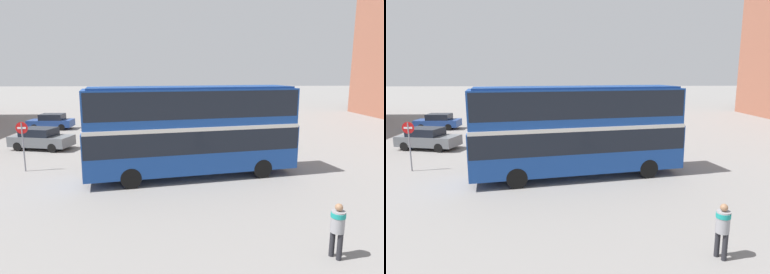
# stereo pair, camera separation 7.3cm
# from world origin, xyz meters

# --- Properties ---
(ground_plane) EXTENTS (240.00, 240.00, 0.00)m
(ground_plane) POSITION_xyz_m (0.00, 0.00, 0.00)
(ground_plane) COLOR gray
(double_decker_bus) EXTENTS (11.28, 4.66, 4.77)m
(double_decker_bus) POSITION_xyz_m (0.60, -0.61, 2.73)
(double_decker_bus) COLOR #194293
(double_decker_bus) RESTS_ON ground_plane
(pedestrian_foreground) EXTENTS (0.57, 0.57, 1.72)m
(pedestrian_foreground) POSITION_xyz_m (4.46, -8.98, 1.05)
(pedestrian_foreground) COLOR #232328
(pedestrian_foreground) RESTS_ON ground_plane
(parked_car_kerb_near) EXTENTS (4.61, 2.79, 1.54)m
(parked_car_kerb_near) POSITION_xyz_m (-9.92, 6.53, 0.78)
(parked_car_kerb_near) COLOR slate
(parked_car_kerb_near) RESTS_ON ground_plane
(parked_car_kerb_far) EXTENTS (4.13, 1.92, 1.50)m
(parked_car_kerb_far) POSITION_xyz_m (-12.30, 15.47, 0.75)
(parked_car_kerb_far) COLOR navy
(parked_car_kerb_far) RESTS_ON ground_plane
(no_entry_sign) EXTENTS (0.66, 0.08, 2.79)m
(no_entry_sign) POSITION_xyz_m (-8.71, 0.84, 1.88)
(no_entry_sign) COLOR gray
(no_entry_sign) RESTS_ON ground_plane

